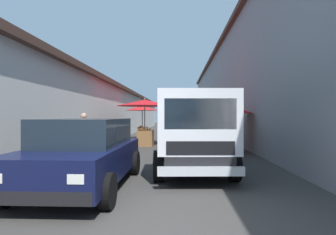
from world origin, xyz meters
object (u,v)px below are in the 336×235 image
at_px(fruit_stall_mid_lane, 142,113).
at_px(vendor_by_crates, 84,132).
at_px(fruit_stall_near_right, 196,112).
at_px(parked_scooter, 224,137).
at_px(fruit_stall_far_right, 194,111).
at_px(plastic_stool, 201,146).
at_px(fruit_stall_far_left, 145,109).
at_px(hatchback_car, 84,152).
at_px(delivery_truck, 193,134).
at_px(fruit_stall_near_left, 221,112).

bearing_deg(fruit_stall_mid_lane, vendor_by_crates, 172.17).
xyz_separation_m(fruit_stall_near_right, parked_scooter, (-7.27, -0.94, -1.36)).
bearing_deg(fruit_stall_near_right, fruit_stall_far_right, 175.40).
bearing_deg(fruit_stall_near_right, parked_scooter, -172.62).
distance_m(fruit_stall_near_right, plastic_stool, 10.13).
distance_m(fruit_stall_far_left, hatchback_car, 8.27).
relative_size(delivery_truck, vendor_by_crates, 3.08).
xyz_separation_m(fruit_stall_mid_lane, parked_scooter, (-3.87, -4.62, -1.29)).
height_order(fruit_stall_mid_lane, parked_scooter, fruit_stall_mid_lane).
bearing_deg(vendor_by_crates, fruit_stall_near_left, -70.62).
xyz_separation_m(fruit_stall_far_right, plastic_stool, (-4.14, -0.06, -1.48)).
bearing_deg(hatchback_car, fruit_stall_far_left, -1.75).
distance_m(fruit_stall_far_left, delivery_truck, 7.27).
relative_size(parked_scooter, plastic_stool, 3.89).
height_order(vendor_by_crates, parked_scooter, vendor_by_crates).
bearing_deg(plastic_stool, fruit_stall_far_left, 41.63).
bearing_deg(fruit_stall_mid_lane, fruit_stall_far_left, -170.26).
bearing_deg(fruit_stall_near_right, vendor_by_crates, 156.99).
relative_size(fruit_stall_far_left, parked_scooter, 1.71).
relative_size(fruit_stall_mid_lane, parked_scooter, 1.34).
bearing_deg(delivery_truck, fruit_stall_far_right, -3.21).
bearing_deg(fruit_stall_far_right, delivery_truck, 176.79).
distance_m(fruit_stall_near_left, plastic_stool, 1.78).
bearing_deg(vendor_by_crates, fruit_stall_far_right, -38.87).
relative_size(fruit_stall_far_left, fruit_stall_near_left, 1.11).
bearing_deg(fruit_stall_mid_lane, hatchback_car, -178.18).
bearing_deg(delivery_truck, hatchback_car, 118.31).
xyz_separation_m(vendor_by_crates, plastic_stool, (1.17, -4.33, -0.61)).
xyz_separation_m(fruit_stall_near_right, plastic_stool, (-10.01, 0.41, -1.48)).
relative_size(fruit_stall_near_left, delivery_truck, 0.52).
distance_m(fruit_stall_mid_lane, hatchback_car, 11.88).
distance_m(delivery_truck, parked_scooter, 6.96).
relative_size(fruit_stall_far_left, vendor_by_crates, 1.78).
distance_m(parked_scooter, plastic_stool, 3.06).
xyz_separation_m(fruit_stall_far_left, delivery_truck, (-6.90, -2.13, -0.84)).
xyz_separation_m(fruit_stall_near_right, fruit_stall_mid_lane, (-3.40, 3.68, -0.07)).
bearing_deg(vendor_by_crates, fruit_stall_mid_lane, -7.83).
xyz_separation_m(fruit_stall_mid_lane, fruit_stall_far_right, (-2.47, -3.20, 0.06)).
relative_size(fruit_stall_near_right, plastic_stool, 6.02).
bearing_deg(fruit_stall_far_right, hatchback_car, 163.17).
xyz_separation_m(parked_scooter, plastic_stool, (-2.74, 1.36, -0.12)).
height_order(fruit_stall_far_right, hatchback_car, fruit_stall_far_right).
bearing_deg(parked_scooter, fruit_stall_near_left, 167.53).
distance_m(fruit_stall_mid_lane, parked_scooter, 6.16).
xyz_separation_m(fruit_stall_far_right, vendor_by_crates, (-5.30, 4.28, -0.87)).
distance_m(fruit_stall_far_right, vendor_by_crates, 6.87).
xyz_separation_m(delivery_truck, parked_scooter, (6.68, -1.87, -0.59)).
bearing_deg(fruit_stall_near_right, fruit_stall_near_left, -177.03).
height_order(fruit_stall_near_right, fruit_stall_far_left, fruit_stall_far_left).
bearing_deg(fruit_stall_near_left, fruit_stall_far_right, 15.47).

